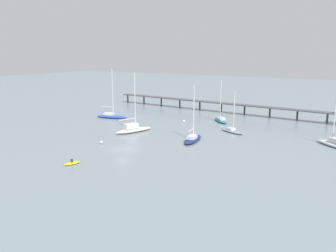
{
  "coord_description": "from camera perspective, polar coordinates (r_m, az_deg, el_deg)",
  "views": [
    {
      "loc": [
        41.74,
        -52.31,
        18.54
      ],
      "look_at": [
        0.0,
        16.83,
        1.5
      ],
      "focal_mm": 38.41,
      "sensor_mm": 36.0,
      "label": 1
    }
  ],
  "objects": [
    {
      "name": "ground_plane",
      "position": [
        69.44,
        -7.21,
        -3.67
      ],
      "size": [
        400.0,
        400.0,
        0.0
      ],
      "primitive_type": "plane",
      "color": "gray"
    },
    {
      "name": "pier",
      "position": [
        104.62,
        14.85,
        3.25
      ],
      "size": [
        77.3,
        8.46,
        6.45
      ],
      "color": "#4C4C51",
      "rests_on": "ground_plane"
    },
    {
      "name": "sailboat_blue",
      "position": [
        101.51,
        -8.97,
        1.67
      ],
      "size": [
        9.44,
        4.65,
        13.64
      ],
      "color": "#2D4CB7",
      "rests_on": "ground_plane"
    },
    {
      "name": "sailboat_teal",
      "position": [
        95.96,
        8.36,
        1.04
      ],
      "size": [
        6.43,
        6.73,
        11.02
      ],
      "color": "#1E727A",
      "rests_on": "ground_plane"
    },
    {
      "name": "sailboat_cream",
      "position": [
        83.17,
        -5.56,
        -0.39
      ],
      "size": [
        5.4,
        9.73,
        13.67
      ],
      "color": "beige",
      "rests_on": "ground_plane"
    },
    {
      "name": "sailboat_navy",
      "position": [
        75.02,
        3.93,
        -1.92
      ],
      "size": [
        4.01,
        8.88,
        11.8
      ],
      "color": "navy",
      "rests_on": "ground_plane"
    },
    {
      "name": "sailboat_gray",
      "position": [
        84.11,
        10.13,
        -0.62
      ],
      "size": [
        6.96,
        4.74,
        9.76
      ],
      "color": "gray",
      "rests_on": "ground_plane"
    },
    {
      "name": "sailboat_white",
      "position": [
        77.49,
        24.89,
        -2.48
      ],
      "size": [
        8.11,
        7.14,
        10.68
      ],
      "color": "white",
      "rests_on": "ground_plane"
    },
    {
      "name": "dinghy_yellow",
      "position": [
        62.04,
        -15.0,
        -5.69
      ],
      "size": [
        2.04,
        3.14,
        1.14
      ],
      "color": "yellow",
      "rests_on": "ground_plane"
    },
    {
      "name": "mooring_buoy_far",
      "position": [
        107.63,
        -8.53,
        2.01
      ],
      "size": [
        0.53,
        0.53,
        0.53
      ],
      "primitive_type": "sphere",
      "color": "silver",
      "rests_on": "ground_plane"
    },
    {
      "name": "mooring_buoy_inner",
      "position": [
        74.08,
        -10.54,
        -2.54
      ],
      "size": [
        0.62,
        0.62,
        0.62
      ],
      "primitive_type": "sphere",
      "color": "silver",
      "rests_on": "ground_plane"
    },
    {
      "name": "mooring_buoy_outer",
      "position": [
        93.87,
        2.53,
        0.73
      ],
      "size": [
        0.7,
        0.7,
        0.7
      ],
      "primitive_type": "sphere",
      "color": "silver",
      "rests_on": "ground_plane"
    }
  ]
}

